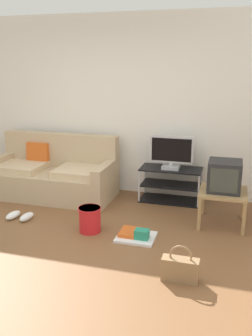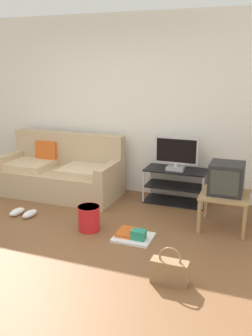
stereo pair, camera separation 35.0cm
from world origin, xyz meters
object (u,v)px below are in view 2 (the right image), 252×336
object	(u,v)px
crt_tv	(226,178)
cleaning_bucket	(89,218)
flat_tv	(176,154)
sneakers_pair	(23,213)
couch	(61,173)
floor_tray	(133,235)
handbag	(170,271)
side_table	(225,198)
tv_stand	(175,186)

from	to	relation	value
crt_tv	cleaning_bucket	distance (m)	1.74
flat_tv	sneakers_pair	distance (m)	2.27
couch	floor_tray	distance (m)	1.97
couch	sneakers_pair	distance (m)	1.04
handbag	cleaning_bucket	size ratio (longest dim) A/B	1.18
sneakers_pair	side_table	bearing A→B (deg)	12.90
couch	side_table	world-z (taller)	couch
sneakers_pair	flat_tv	bearing A→B (deg)	34.31
cleaning_bucket	floor_tray	distance (m)	0.60
sneakers_pair	crt_tv	bearing A→B (deg)	13.24
cleaning_bucket	floor_tray	bearing A→B (deg)	-3.09
tv_stand	floor_tray	xyz separation A→B (m)	(-0.18, -1.35, -0.21)
tv_stand	crt_tv	size ratio (longest dim) A/B	2.20
side_table	cleaning_bucket	xyz separation A→B (m)	(-1.53, -0.66, -0.22)
couch	floor_tray	bearing A→B (deg)	-34.67
sneakers_pair	floor_tray	size ratio (longest dim) A/B	0.78
tv_stand	flat_tv	xyz separation A→B (m)	(0.00, -0.02, 0.49)
couch	sneakers_pair	size ratio (longest dim) A/B	5.39
tv_stand	flat_tv	world-z (taller)	flat_tv
handbag	floor_tray	bearing A→B (deg)	130.40
tv_stand	flat_tv	bearing A→B (deg)	-90.00
flat_tv	crt_tv	bearing A→B (deg)	-38.72
side_table	floor_tray	bearing A→B (deg)	-143.76
flat_tv	sneakers_pair	xyz separation A→B (m)	(-1.79, -1.22, -0.70)
cleaning_bucket	sneakers_pair	bearing A→B (deg)	175.62
flat_tv	handbag	size ratio (longest dim) A/B	1.73
handbag	cleaning_bucket	xyz separation A→B (m)	(-1.21, 0.77, 0.04)
tv_stand	cleaning_bucket	xyz separation A→B (m)	(-0.76, -1.32, -0.09)
couch	handbag	xyz separation A→B (m)	(2.23, -1.85, -0.21)
handbag	cleaning_bucket	world-z (taller)	handbag
tv_stand	sneakers_pair	xyz separation A→B (m)	(-1.79, -1.24, -0.21)
flat_tv	floor_tray	bearing A→B (deg)	-97.65
side_table	sneakers_pair	size ratio (longest dim) A/B	1.66
flat_tv	crt_tv	xyz separation A→B (m)	(0.77, -0.62, -0.10)
flat_tv	handbag	distance (m)	2.20
side_table	cleaning_bucket	bearing A→B (deg)	-156.61
tv_stand	side_table	xyz separation A→B (m)	(0.77, -0.66, 0.13)
couch	cleaning_bucket	size ratio (longest dim) A/B	6.10
cleaning_bucket	floor_tray	xyz separation A→B (m)	(0.59, -0.03, -0.12)
sneakers_pair	tv_stand	bearing A→B (deg)	34.79
crt_tv	cleaning_bucket	world-z (taller)	crt_tv
floor_tray	tv_stand	bearing A→B (deg)	82.48
sneakers_pair	cleaning_bucket	bearing A→B (deg)	-4.38
floor_tray	flat_tv	bearing A→B (deg)	82.35
cleaning_bucket	sneakers_pair	xyz separation A→B (m)	(-1.02, 0.08, -0.12)
tv_stand	cleaning_bucket	bearing A→B (deg)	-120.08
crt_tv	sneakers_pair	size ratio (longest dim) A/B	1.16
tv_stand	crt_tv	xyz separation A→B (m)	(0.77, -0.64, 0.39)
crt_tv	floor_tray	bearing A→B (deg)	-143.13
couch	side_table	bearing A→B (deg)	-9.24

